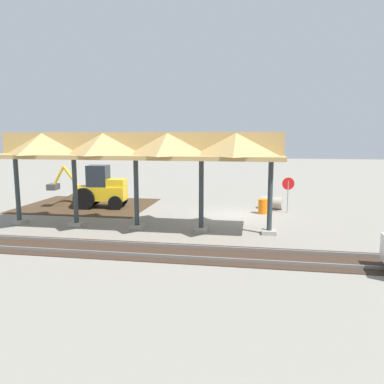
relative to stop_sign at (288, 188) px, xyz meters
The scene contains 9 objects.
ground_plane 3.76m from the stop_sign, 22.97° to the left, with size 120.00×120.00×0.00m, color gray.
dirt_work_zone 13.37m from the stop_sign, ahead, with size 8.54×7.00×0.01m, color #42301E.
platform_canopy 9.97m from the stop_sign, 34.40° to the left, with size 14.51×3.20×4.90m.
rail_tracks 9.78m from the stop_sign, 70.99° to the left, with size 60.00×2.58×0.15m.
stop_sign is the anchor object (origin of this frame).
backhoe 12.16m from the stop_sign, ahead, with size 5.28×1.94×2.82m.
dirt_mound 14.65m from the stop_sign, ahead, with size 5.86×5.86×1.51m, color #42301E.
concrete_pipe 1.85m from the stop_sign, 51.83° to the right, with size 1.48×1.11×0.79m.
traffic_barrel 1.96m from the stop_sign, 19.87° to the left, with size 0.56×0.56×0.90m, color orange.
Camera 1 is at (-1.12, 22.12, 4.69)m, focal length 35.00 mm.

